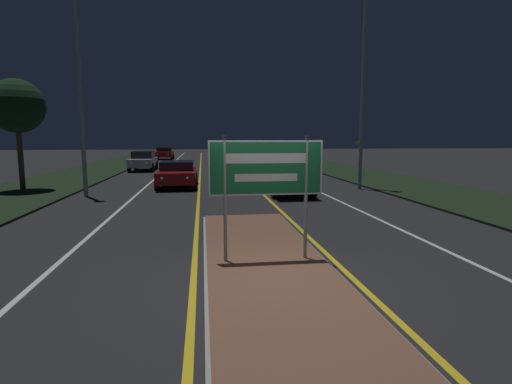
% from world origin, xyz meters
% --- Properties ---
extents(ground_plane, '(160.00, 160.00, 0.00)m').
position_xyz_m(ground_plane, '(0.00, 0.00, 0.00)').
color(ground_plane, '#232326').
extents(median_island, '(2.50, 9.54, 0.10)m').
position_xyz_m(median_island, '(0.00, 1.00, 0.04)').
color(median_island, '#999993').
rests_on(median_island, ground_plane).
extents(verge_left, '(5.00, 100.00, 0.08)m').
position_xyz_m(verge_left, '(-9.50, 20.00, 0.04)').
color(verge_left, black).
rests_on(verge_left, ground_plane).
extents(verge_right, '(5.00, 100.00, 0.08)m').
position_xyz_m(verge_right, '(9.50, 20.00, 0.04)').
color(verge_right, black).
rests_on(verge_right, ground_plane).
extents(centre_line_yellow_left, '(0.12, 70.00, 0.01)m').
position_xyz_m(centre_line_yellow_left, '(-1.44, 25.00, 0.00)').
color(centre_line_yellow_left, gold).
rests_on(centre_line_yellow_left, ground_plane).
extents(centre_line_yellow_right, '(0.12, 70.00, 0.01)m').
position_xyz_m(centre_line_yellow_right, '(1.44, 25.00, 0.00)').
color(centre_line_yellow_right, gold).
rests_on(centre_line_yellow_right, ground_plane).
extents(lane_line_white_left, '(0.12, 70.00, 0.01)m').
position_xyz_m(lane_line_white_left, '(-4.20, 25.00, 0.00)').
color(lane_line_white_left, silver).
rests_on(lane_line_white_left, ground_plane).
extents(lane_line_white_right, '(0.12, 70.00, 0.01)m').
position_xyz_m(lane_line_white_right, '(4.20, 25.00, 0.00)').
color(lane_line_white_right, silver).
rests_on(lane_line_white_right, ground_plane).
extents(edge_line_white_left, '(0.10, 70.00, 0.01)m').
position_xyz_m(edge_line_white_left, '(-7.20, 25.00, 0.00)').
color(edge_line_white_left, silver).
rests_on(edge_line_white_left, ground_plane).
extents(edge_line_white_right, '(0.10, 70.00, 0.01)m').
position_xyz_m(edge_line_white_right, '(7.20, 25.00, 0.00)').
color(edge_line_white_right, silver).
rests_on(edge_line_white_right, ground_plane).
extents(highway_sign, '(2.26, 0.07, 2.49)m').
position_xyz_m(highway_sign, '(0.00, 0.99, 1.86)').
color(highway_sign, '#9E9E99').
rests_on(highway_sign, median_island).
extents(streetlight_left_near, '(0.48, 0.48, 9.57)m').
position_xyz_m(streetlight_left_near, '(-6.30, 11.25, 5.85)').
color(streetlight_left_near, '#9E9E99').
rests_on(streetlight_left_near, ground_plane).
extents(streetlight_right_near, '(0.46, 0.46, 10.98)m').
position_xyz_m(streetlight_right_near, '(6.47, 12.07, 6.54)').
color(streetlight_right_near, '#9E9E99').
rests_on(streetlight_right_near, ground_plane).
extents(car_receding_0, '(1.90, 4.76, 1.35)m').
position_xyz_m(car_receding_0, '(2.56, 10.95, 0.71)').
color(car_receding_0, silver).
rests_on(car_receding_0, ground_plane).
extents(car_receding_1, '(1.99, 4.11, 1.39)m').
position_xyz_m(car_receding_1, '(5.92, 23.64, 0.75)').
color(car_receding_1, navy).
rests_on(car_receding_1, ground_plane).
extents(car_receding_2, '(1.91, 4.58, 1.53)m').
position_xyz_m(car_receding_2, '(5.92, 34.47, 0.81)').
color(car_receding_2, '#B7B7BC').
rests_on(car_receding_2, ground_plane).
extents(car_receding_3, '(1.94, 4.66, 1.47)m').
position_xyz_m(car_receding_3, '(6.09, 43.36, 0.77)').
color(car_receding_3, maroon).
rests_on(car_receding_3, ground_plane).
extents(car_approaching_0, '(2.02, 4.16, 1.32)m').
position_xyz_m(car_approaching_0, '(-2.54, 14.16, 0.71)').
color(car_approaching_0, maroon).
rests_on(car_approaching_0, ground_plane).
extents(car_approaching_1, '(1.88, 4.39, 1.49)m').
position_xyz_m(car_approaching_1, '(-5.80, 25.04, 0.79)').
color(car_approaching_1, '#B7B7BC').
rests_on(car_approaching_1, ground_plane).
extents(car_approaching_2, '(2.02, 4.15, 1.41)m').
position_xyz_m(car_approaching_2, '(-5.63, 40.85, 0.74)').
color(car_approaching_2, maroon).
rests_on(car_approaching_2, ground_plane).
extents(warning_sign, '(0.60, 0.06, 2.38)m').
position_xyz_m(warning_sign, '(9.36, 19.19, 1.51)').
color(warning_sign, '#9E9E99').
rests_on(warning_sign, verge_right).
extents(roadside_palm_left, '(2.47, 2.47, 5.13)m').
position_xyz_m(roadside_palm_left, '(-9.66, 13.18, 3.95)').
color(roadside_palm_left, '#4C3823').
rests_on(roadside_palm_left, verge_left).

